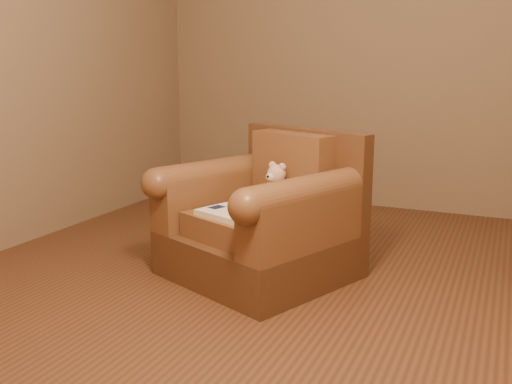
% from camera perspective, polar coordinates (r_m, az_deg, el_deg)
% --- Properties ---
extents(floor, '(4.00, 4.00, 0.00)m').
position_cam_1_polar(floor, '(3.03, 5.23, -9.85)').
color(floor, brown).
rests_on(floor, ground).
extents(armchair, '(1.14, 1.11, 0.80)m').
position_cam_1_polar(armchair, '(3.17, 0.84, -2.89)').
color(armchair, '#50301A').
rests_on(armchair, floor).
extents(teddy_bear, '(0.18, 0.21, 0.25)m').
position_cam_1_polar(teddy_bear, '(3.18, 1.79, 0.26)').
color(teddy_bear, '#D1AF92').
rests_on(teddy_bear, armchair).
extents(guidebook, '(0.45, 0.35, 0.03)m').
position_cam_1_polar(guidebook, '(2.96, -2.08, -2.27)').
color(guidebook, beige).
rests_on(guidebook, armchair).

